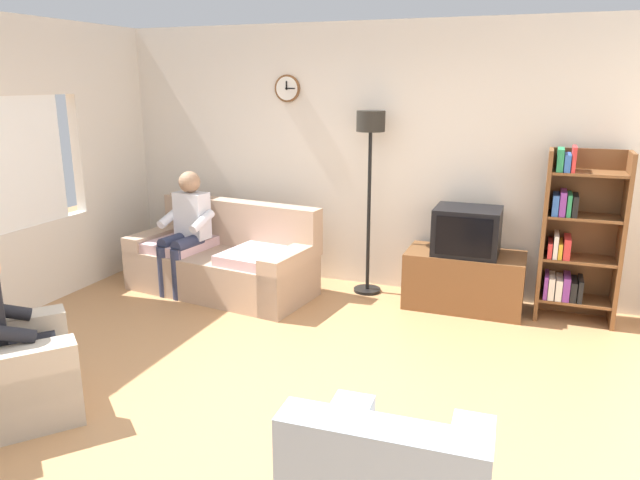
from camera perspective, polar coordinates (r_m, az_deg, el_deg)
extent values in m
plane|color=#B27F51|center=(4.24, -5.37, -15.06)|extent=(12.00, 12.00, 0.00)
cube|color=silver|center=(6.22, 5.15, 7.84)|extent=(6.20, 0.12, 2.70)
cylinder|color=brown|center=(6.40, -3.16, 14.37)|extent=(0.28, 0.03, 0.28)
cylinder|color=white|center=(6.39, -3.22, 14.37)|extent=(0.24, 0.01, 0.24)
cube|color=black|center=(6.38, -3.25, 14.64)|extent=(0.02, 0.01, 0.09)
cube|color=black|center=(6.37, -2.90, 14.37)|extent=(0.11, 0.01, 0.01)
cube|color=silver|center=(7.06, -19.41, 8.33)|extent=(0.12, 1.10, 1.20)
cube|color=tan|center=(6.21, -9.53, -3.11)|extent=(1.99, 1.08, 0.42)
cube|color=tan|center=(6.36, -7.73, 1.62)|extent=(1.91, 0.45, 0.48)
cube|color=tan|center=(5.73, -2.86, -3.73)|extent=(0.33, 0.86, 0.56)
cube|color=tan|center=(6.72, -15.25, -1.42)|extent=(0.33, 0.86, 0.56)
cube|color=beige|center=(5.81, -6.02, -1.57)|extent=(0.68, 0.75, 0.10)
cube|color=beige|center=(6.41, -13.45, -0.32)|extent=(0.68, 0.75, 0.10)
cube|color=brown|center=(5.87, 13.70, -3.77)|extent=(1.10, 0.56, 0.55)
cube|color=black|center=(6.10, 14.03, -2.78)|extent=(1.10, 0.04, 0.03)
cube|color=black|center=(5.71, 13.98, 0.87)|extent=(0.60, 0.48, 0.44)
cube|color=black|center=(5.47, 13.66, 0.28)|extent=(0.50, 0.01, 0.36)
cube|color=brown|center=(5.75, 20.69, 0.48)|extent=(0.04, 0.36, 1.55)
cube|color=brown|center=(5.79, 27.01, -0.10)|extent=(0.04, 0.36, 1.55)
cube|color=brown|center=(5.92, 23.79, 0.59)|extent=(0.64, 0.02, 1.55)
cube|color=brown|center=(5.92, 23.27, -5.25)|extent=(0.60, 0.34, 0.02)
cube|color=#72338C|center=(5.85, 20.93, -4.00)|extent=(0.03, 0.28, 0.21)
cube|color=silver|center=(5.86, 21.39, -4.10)|extent=(0.05, 0.28, 0.20)
cube|color=silver|center=(5.86, 22.00, -4.20)|extent=(0.06, 0.28, 0.19)
cube|color=#72338C|center=(5.86, 22.62, -4.13)|extent=(0.06, 0.28, 0.22)
cube|color=black|center=(5.87, 23.20, -4.35)|extent=(0.05, 0.28, 0.18)
cube|color=black|center=(5.87, 23.75, -4.31)|extent=(0.04, 0.28, 0.20)
cube|color=brown|center=(5.81, 23.66, -1.66)|extent=(0.60, 0.34, 0.02)
cube|color=red|center=(5.75, 21.27, -0.70)|extent=(0.04, 0.28, 0.14)
cube|color=silver|center=(5.75, 21.76, -0.41)|extent=(0.04, 0.28, 0.21)
cube|color=gold|center=(5.76, 22.13, -0.77)|extent=(0.03, 0.28, 0.14)
cube|color=red|center=(5.75, 22.68, -0.60)|extent=(0.06, 0.28, 0.19)
cube|color=brown|center=(5.72, 24.07, 2.07)|extent=(0.60, 0.34, 0.02)
cube|color=#2D59A5|center=(5.66, 21.73, 3.27)|extent=(0.05, 0.28, 0.18)
cube|color=#72338C|center=(5.66, 22.34, 3.37)|extent=(0.05, 0.28, 0.21)
cube|color=#267F4C|center=(5.67, 22.86, 3.22)|extent=(0.04, 0.28, 0.19)
cube|color=black|center=(5.67, 23.35, 3.13)|extent=(0.04, 0.28, 0.18)
cube|color=brown|center=(5.65, 24.49, 5.90)|extent=(0.60, 0.34, 0.02)
cube|color=#267F4C|center=(5.60, 22.13, 7.20)|extent=(0.05, 0.28, 0.19)
cube|color=#2D59A5|center=(5.61, 22.72, 6.92)|extent=(0.05, 0.28, 0.15)
cube|color=red|center=(5.61, 23.25, 7.21)|extent=(0.03, 0.28, 0.22)
cylinder|color=black|center=(6.22, 4.56, -4.80)|extent=(0.28, 0.28, 0.03)
cylinder|color=black|center=(5.99, 4.72, 2.73)|extent=(0.04, 0.04, 1.70)
cylinder|color=black|center=(5.87, 4.92, 11.35)|extent=(0.28, 0.28, 0.20)
cube|color=#BCAD99|center=(4.48, -27.96, -12.29)|extent=(1.15, 1.16, 0.40)
cube|color=#BCAD99|center=(4.72, -27.95, -9.83)|extent=(0.67, 0.74, 0.56)
cube|color=#BCAD99|center=(4.17, -27.68, -13.04)|extent=(0.67, 0.74, 0.56)
cube|color=silver|center=(6.27, -12.22, 2.34)|extent=(0.36, 0.24, 0.48)
sphere|color=#A37A5B|center=(6.20, -12.46, 5.48)|extent=(0.22, 0.22, 0.22)
cylinder|color=#2D334C|center=(6.13, -12.59, -0.28)|extent=(0.18, 0.39, 0.13)
cylinder|color=#2D334C|center=(6.25, -13.85, -0.07)|extent=(0.18, 0.39, 0.13)
cylinder|color=#2D334C|center=(6.08, -13.60, -3.24)|extent=(0.12, 0.12, 0.52)
cylinder|color=#2D334C|center=(6.19, -14.85, -2.98)|extent=(0.12, 0.12, 0.52)
cylinder|color=silver|center=(6.07, -11.30, 1.78)|extent=(0.13, 0.34, 0.20)
cylinder|color=silver|center=(6.34, -14.24, 2.17)|extent=(0.13, 0.34, 0.20)
cylinder|color=black|center=(4.47, -26.54, -9.05)|extent=(0.35, 0.37, 0.13)
cylinder|color=black|center=(4.30, -26.40, -9.95)|extent=(0.35, 0.37, 0.13)
cylinder|color=black|center=(4.56, -23.80, -11.26)|extent=(0.16, 0.16, 0.40)
cylinder|color=black|center=(4.40, -23.55, -12.23)|extent=(0.16, 0.16, 0.40)
cylinder|color=black|center=(4.50, -28.09, -6.05)|extent=(0.28, 0.31, 0.20)
cylinder|color=black|center=(4.11, -27.92, -7.97)|extent=(0.28, 0.31, 0.20)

